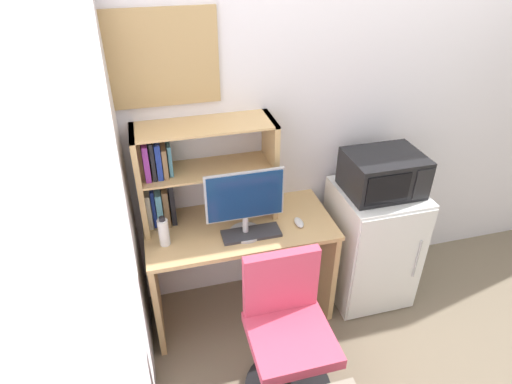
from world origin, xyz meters
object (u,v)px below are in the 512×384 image
(hutch_bookshelf, at_px, (185,172))
(wall_corkboard, at_px, (157,59))
(monitor, at_px, (245,201))
(microwave, at_px, (383,173))
(desk_chair, at_px, (287,339))
(mini_fridge, at_px, (371,243))
(keyboard, at_px, (251,234))
(computer_mouse, at_px, (299,222))
(water_bottle, at_px, (164,232))

(hutch_bookshelf, xyz_separation_m, wall_corkboard, (-0.08, 0.12, 0.65))
(monitor, relative_size, microwave, 0.99)
(microwave, bearing_deg, desk_chair, -143.64)
(mini_fridge, xyz_separation_m, microwave, (0.00, 0.00, 0.58))
(hutch_bookshelf, height_order, microwave, hutch_bookshelf)
(hutch_bookshelf, bearing_deg, wall_corkboard, 123.52)
(keyboard, distance_m, computer_mouse, 0.32)
(microwave, distance_m, wall_corkboard, 1.55)
(wall_corkboard, bearing_deg, water_bottle, -105.37)
(microwave, xyz_separation_m, desk_chair, (-0.83, -0.61, -0.62))
(wall_corkboard, bearing_deg, hutch_bookshelf, -56.48)
(keyboard, bearing_deg, water_bottle, 174.90)
(hutch_bookshelf, distance_m, water_bottle, 0.39)
(monitor, xyz_separation_m, computer_mouse, (0.35, 0.00, -0.23))
(mini_fridge, height_order, wall_corkboard, wall_corkboard)
(wall_corkboard, bearing_deg, monitor, -43.46)
(hutch_bookshelf, relative_size, microwave, 1.75)
(hutch_bookshelf, relative_size, computer_mouse, 7.72)
(keyboard, distance_m, mini_fridge, 0.96)
(keyboard, xyz_separation_m, microwave, (0.90, 0.08, 0.25))
(monitor, xyz_separation_m, desk_chair, (0.11, -0.55, -0.61))
(hutch_bookshelf, bearing_deg, mini_fridge, -8.76)
(keyboard, distance_m, wall_corkboard, 1.15)
(keyboard, height_order, wall_corkboard, wall_corkboard)
(mini_fridge, relative_size, microwave, 1.84)
(mini_fridge, height_order, desk_chair, desk_chair)
(monitor, height_order, microwave, monitor)
(computer_mouse, height_order, desk_chair, desk_chair)
(keyboard, xyz_separation_m, computer_mouse, (0.32, 0.03, 0.00))
(computer_mouse, relative_size, wall_corkboard, 0.16)
(keyboard, bearing_deg, microwave, 5.37)
(keyboard, xyz_separation_m, mini_fridge, (0.90, 0.08, -0.33))
(monitor, bearing_deg, water_bottle, 177.25)
(microwave, relative_size, wall_corkboard, 0.71)
(monitor, xyz_separation_m, water_bottle, (-0.49, 0.02, -0.15))
(monitor, relative_size, mini_fridge, 0.54)
(desk_chair, bearing_deg, water_bottle, 136.19)
(microwave, bearing_deg, computer_mouse, -174.40)
(desk_chair, height_order, wall_corkboard, wall_corkboard)
(hutch_bookshelf, height_order, wall_corkboard, wall_corkboard)
(computer_mouse, distance_m, wall_corkboard, 1.29)
(mini_fridge, bearing_deg, hutch_bookshelf, 171.24)
(computer_mouse, xyz_separation_m, wall_corkboard, (-0.75, 0.37, 0.99))
(computer_mouse, bearing_deg, mini_fridge, 5.30)
(desk_chair, bearing_deg, mini_fridge, 36.23)
(hutch_bookshelf, bearing_deg, computer_mouse, -20.33)
(computer_mouse, bearing_deg, microwave, 5.60)
(keyboard, distance_m, water_bottle, 0.53)
(water_bottle, bearing_deg, monitor, -2.75)
(water_bottle, height_order, desk_chair, water_bottle)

